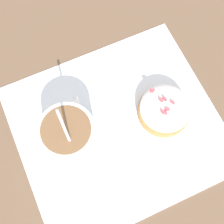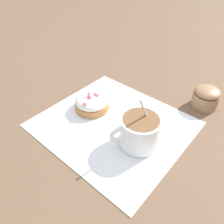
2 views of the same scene
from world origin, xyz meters
name	(u,v)px [view 2 (image 2 of 2)]	position (x,y,z in m)	size (l,w,h in m)	color
ground_plane	(113,124)	(0.00, 0.00, 0.00)	(3.00, 3.00, 0.00)	brown
paper_napkin	(113,124)	(0.00, 0.00, 0.00)	(0.34, 0.32, 0.00)	white
coffee_cup	(140,129)	(0.08, 0.00, 0.04)	(0.08, 0.10, 0.11)	white
frosted_pastry	(92,102)	(-0.08, 0.00, 0.02)	(0.08, 0.08, 0.04)	#B2753D
sugar_bowl	(206,97)	(0.10, 0.21, 0.03)	(0.06, 0.06, 0.05)	#99704C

